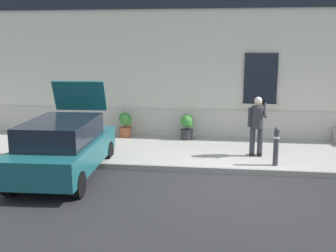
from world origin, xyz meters
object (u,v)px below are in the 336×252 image
person_on_phone (257,123)px  planter_charcoal (187,126)px  bollard_near_person (276,145)px  hatchback_car_teal (64,146)px  planter_terracotta (125,124)px

person_on_phone → planter_charcoal: (-2.16, 1.89, -0.54)m
bollard_near_person → person_on_phone: bearing=118.3°
planter_charcoal → hatchback_car_teal: bearing=-125.6°
planter_terracotta → planter_charcoal: 2.16m
bollard_near_person → planter_charcoal: 3.77m
person_on_phone → planter_charcoal: person_on_phone is taller
bollard_near_person → planter_terracotta: bollard_near_person is taller
hatchback_car_teal → person_on_phone: size_ratio=2.36×
person_on_phone → planter_terracotta: (-4.32, 1.99, -0.54)m
planter_charcoal → planter_terracotta: bearing=177.3°
planter_terracotta → planter_charcoal: bearing=-2.7°
hatchback_car_teal → bollard_near_person: size_ratio=3.95×
person_on_phone → planter_charcoal: bearing=129.8°
person_on_phone → planter_terracotta: person_on_phone is taller
hatchback_car_teal → bollard_near_person: bearing=12.5°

